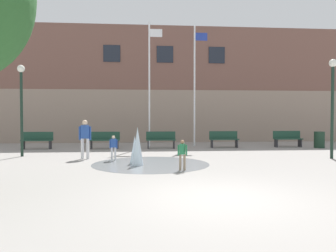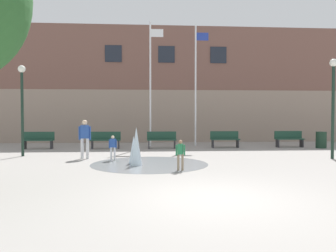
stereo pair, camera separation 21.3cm
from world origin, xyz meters
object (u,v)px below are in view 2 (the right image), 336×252
object	(u,v)px
park_bench_left_of_flagpoles	(39,140)
adult_near_bench	(85,136)
park_bench_near_trashcan	(289,139)
lamp_post_left_lane	(22,97)
park_bench_under_right_flagpole	(225,139)
child_running	(180,152)
flagpole_left	(151,80)
child_with_pink_shirt	(113,146)
trash_can	(321,140)
park_bench_under_left_flagpole	(106,140)
flagpole_right	(196,82)
lamp_post_right_lane	(333,94)
park_bench_center	(162,139)

from	to	relation	value
park_bench_left_of_flagpoles	adult_near_bench	distance (m)	5.45
park_bench_near_trashcan	lamp_post_left_lane	bearing A→B (deg)	-166.28
park_bench_under_right_flagpole	child_running	distance (m)	8.19
park_bench_left_of_flagpoles	flagpole_left	bearing A→B (deg)	10.11
child_with_pink_shirt	trash_can	size ratio (longest dim) A/B	1.10
child_with_pink_shirt	adult_near_bench	distance (m)	1.39
park_bench_under_left_flagpole	flagpole_right	world-z (taller)	flagpole_right
park_bench_near_trashcan	lamp_post_right_lane	world-z (taller)	lamp_post_right_lane
park_bench_center	flagpole_right	xyz separation A→B (m)	(2.08, 1.25, 3.27)
adult_near_bench	lamp_post_right_lane	distance (m)	10.29
park_bench_under_right_flagpole	lamp_post_left_lane	bearing A→B (deg)	-161.51
child_running	lamp_post_right_lane	bearing A→B (deg)	-40.32
park_bench_near_trashcan	trash_can	distance (m)	1.65
park_bench_left_of_flagpoles	park_bench_under_right_flagpole	bearing A→B (deg)	-0.15
park_bench_under_right_flagpole	lamp_post_right_lane	distance (m)	6.38
adult_near_bench	trash_can	size ratio (longest dim) A/B	1.77
park_bench_under_right_flagpole	park_bench_under_left_flagpole	bearing A→B (deg)	-179.00
flagpole_right	lamp_post_left_lane	bearing A→B (deg)	-152.28
park_bench_left_of_flagpoles	park_bench_near_trashcan	xyz separation A→B (m)	(13.83, -0.01, 0.00)
park_bench_left_of_flagpoles	lamp_post_right_lane	distance (m)	14.46
child_running	trash_can	size ratio (longest dim) A/B	1.10
park_bench_near_trashcan	adult_near_bench	bearing A→B (deg)	-157.67
lamp_post_left_lane	trash_can	distance (m)	15.34
park_bench_under_right_flagpole	lamp_post_right_lane	size ratio (longest dim) A/B	0.39
lamp_post_left_lane	trash_can	bearing A→B (deg)	9.93
park_bench_under_right_flagpole	child_running	bearing A→B (deg)	-113.75
flagpole_left	flagpole_right	size ratio (longest dim) A/B	1.02
park_bench_near_trashcan	flagpole_left	bearing A→B (deg)	172.07
child_running	park_bench_under_right_flagpole	bearing A→B (deg)	5.45
park_bench_center	lamp_post_left_lane	size ratio (longest dim) A/B	0.40
park_bench_center	trash_can	distance (m)	8.74
flagpole_left	trash_can	world-z (taller)	flagpole_left
park_bench_under_left_flagpole	child_with_pink_shirt	xyz separation A→B (m)	(0.86, -4.82, 0.10)
flagpole_right	lamp_post_left_lane	world-z (taller)	flagpole_right
park_bench_left_of_flagpoles	trash_can	size ratio (longest dim) A/B	1.78
park_bench_near_trashcan	lamp_post_left_lane	xyz separation A→B (m)	(-13.46, -3.29, 2.10)
child_running	lamp_post_left_lane	bearing A→B (deg)	86.02
park_bench_under_right_flagpole	flagpole_left	xyz separation A→B (m)	(-4.09, 1.10, 3.35)
park_bench_center	adult_near_bench	world-z (taller)	adult_near_bench
trash_can	park_bench_left_of_flagpoles	bearing A→B (deg)	177.49
child_running	adult_near_bench	xyz separation A→B (m)	(-3.60, 3.16, 0.35)
flagpole_right	child_running	bearing A→B (deg)	-102.12
park_bench_under_left_flagpole	lamp_post_left_lane	world-z (taller)	lamp_post_left_lane
flagpole_left	lamp_post_left_lane	size ratio (longest dim) A/B	1.81
park_bench_near_trashcan	lamp_post_left_lane	distance (m)	14.01
park_bench_under_right_flagpole	lamp_post_left_lane	size ratio (longest dim) A/B	0.40
child_running	flagpole_left	distance (m)	9.23
child_with_pink_shirt	trash_can	world-z (taller)	child_with_pink_shirt
park_bench_left_of_flagpoles	flagpole_right	xyz separation A→B (m)	(8.69, 1.08, 3.27)
park_bench_center	adult_near_bench	xyz separation A→B (m)	(-3.37, -4.18, 0.45)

